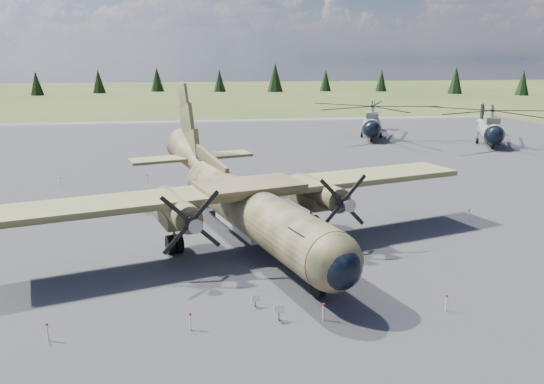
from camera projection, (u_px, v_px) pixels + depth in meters
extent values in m
plane|color=brown|center=(248.00, 231.00, 36.96)|extent=(500.00, 500.00, 0.00)
cube|color=slate|center=(236.00, 196.00, 46.55)|extent=(120.00, 120.00, 0.04)
cylinder|color=#32371D|center=(253.00, 210.00, 33.24)|extent=(8.23, 19.30, 2.99)
sphere|color=#32371D|center=(332.00, 262.00, 24.78)|extent=(3.63, 3.63, 2.93)
sphere|color=black|center=(339.00, 267.00, 24.28)|extent=(2.67, 2.67, 2.15)
cube|color=black|center=(315.00, 235.00, 26.09)|extent=(2.53, 2.24, 0.59)
cone|color=#32371D|center=(194.00, 159.00, 44.06)|extent=(4.86, 7.87, 4.50)
cube|color=gray|center=(246.00, 224.00, 34.48)|extent=(3.73, 6.72, 0.53)
cube|color=#373C1F|center=(249.00, 189.00, 33.41)|extent=(30.77, 12.12, 0.37)
cube|color=#32371D|center=(249.00, 186.00, 33.35)|extent=(7.23, 5.48, 0.37)
cylinder|color=#32371D|center=(176.00, 208.00, 31.31)|extent=(3.09, 5.78, 1.60)
cube|color=#32371D|center=(173.00, 216.00, 32.23)|extent=(2.55, 3.94, 0.85)
cone|color=gray|center=(193.00, 224.00, 28.25)|extent=(1.05, 1.15, 0.81)
cylinder|color=black|center=(174.00, 244.00, 32.67)|extent=(1.23, 1.39, 1.18)
cylinder|color=#32371D|center=(318.00, 192.00, 35.23)|extent=(3.09, 5.78, 1.60)
cube|color=#32371D|center=(311.00, 199.00, 36.16)|extent=(2.55, 3.94, 0.85)
cone|color=gray|center=(346.00, 204.00, 32.18)|extent=(1.05, 1.15, 0.81)
cylinder|color=black|center=(311.00, 224.00, 36.60)|extent=(1.23, 1.39, 1.18)
cube|color=#32371D|center=(209.00, 160.00, 40.33)|extent=(2.53, 7.83, 1.79)
cube|color=#373C1F|center=(192.00, 157.00, 44.51)|extent=(10.51, 5.11, 0.24)
cylinder|color=gray|center=(318.00, 274.00, 26.18)|extent=(0.19, 0.19, 0.96)
cylinder|color=black|center=(318.00, 288.00, 26.37)|extent=(0.64, 1.06, 1.00)
cylinder|color=gray|center=(372.00, 126.00, 79.00)|extent=(4.96, 8.03, 2.63)
sphere|color=black|center=(372.00, 130.00, 75.39)|extent=(3.08, 3.08, 2.42)
sphere|color=gray|center=(372.00, 123.00, 82.62)|extent=(3.08, 3.08, 2.42)
cube|color=gray|center=(372.00, 115.00, 78.19)|extent=(2.79, 3.77, 0.79)
cylinder|color=gray|center=(372.00, 110.00, 77.99)|extent=(0.48, 0.48, 1.05)
cylinder|color=gray|center=(372.00, 118.00, 86.30)|extent=(3.76, 8.79, 1.51)
cube|color=gray|center=(372.00, 108.00, 89.74)|extent=(0.70, 1.47, 2.53)
cylinder|color=black|center=(374.00, 108.00, 89.68)|extent=(0.95, 2.61, 2.74)
cylinder|color=black|center=(371.00, 139.00, 76.36)|extent=(0.51, 0.77, 0.72)
cylinder|color=black|center=(362.00, 135.00, 80.82)|extent=(0.57, 0.90, 0.84)
cylinder|color=gray|center=(362.00, 131.00, 80.69)|extent=(0.19, 0.19, 1.53)
cylinder|color=black|center=(381.00, 135.00, 80.33)|extent=(0.57, 0.90, 0.84)
cylinder|color=gray|center=(381.00, 132.00, 80.20)|extent=(0.19, 0.19, 1.53)
cylinder|color=gray|center=(490.00, 132.00, 72.91)|extent=(5.33, 7.97, 2.62)
sphere|color=black|center=(494.00, 136.00, 69.37)|extent=(3.16, 3.16, 2.41)
sphere|color=gray|center=(486.00, 128.00, 76.46)|extent=(3.16, 3.16, 2.41)
cube|color=gray|center=(492.00, 120.00, 72.10)|extent=(2.94, 3.78, 0.79)
cylinder|color=gray|center=(492.00, 114.00, 71.91)|extent=(0.49, 0.49, 1.05)
cylinder|color=gray|center=(483.00, 123.00, 80.06)|extent=(4.27, 8.59, 1.50)
cube|color=gray|center=(480.00, 111.00, 83.44)|extent=(0.78, 1.44, 2.52)
cylinder|color=black|center=(483.00, 112.00, 83.36)|extent=(1.11, 2.54, 2.73)
cylinder|color=black|center=(492.00, 146.00, 70.32)|extent=(0.55, 0.77, 0.71)
cylinder|color=black|center=(477.00, 141.00, 74.79)|extent=(0.61, 0.89, 0.84)
cylinder|color=gray|center=(477.00, 137.00, 74.66)|extent=(0.19, 0.19, 1.52)
cylinder|color=black|center=(499.00, 142.00, 74.13)|extent=(0.61, 0.89, 0.84)
cylinder|color=gray|center=(499.00, 138.00, 73.99)|extent=(0.19, 0.19, 1.52)
cube|color=gray|center=(255.00, 302.00, 25.59)|extent=(0.08, 0.08, 0.48)
cube|color=white|center=(255.00, 298.00, 25.49)|extent=(0.41, 0.25, 0.27)
cube|color=gray|center=(279.00, 315.00, 24.25)|extent=(0.09, 0.09, 0.60)
cube|color=white|center=(279.00, 309.00, 24.12)|extent=(0.50, 0.24, 0.34)
cylinder|color=white|center=(48.00, 333.00, 22.46)|extent=(0.07, 0.07, 0.80)
cylinder|color=red|center=(47.00, 324.00, 22.36)|extent=(0.12, 0.12, 0.10)
cylinder|color=white|center=(191.00, 322.00, 23.34)|extent=(0.07, 0.07, 0.80)
cylinder|color=red|center=(190.00, 314.00, 23.24)|extent=(0.12, 0.12, 0.10)
cylinder|color=white|center=(323.00, 313.00, 24.22)|extent=(0.07, 0.07, 0.80)
cylinder|color=red|center=(323.00, 305.00, 24.12)|extent=(0.12, 0.12, 0.10)
cylinder|color=white|center=(446.00, 304.00, 25.10)|extent=(0.07, 0.07, 0.80)
cylinder|color=red|center=(447.00, 296.00, 25.01)|extent=(0.12, 0.12, 0.10)
cylinder|color=white|center=(61.00, 182.00, 49.85)|extent=(0.07, 0.07, 0.80)
cylinder|color=red|center=(60.00, 178.00, 49.75)|extent=(0.12, 0.12, 0.10)
cylinder|color=white|center=(147.00, 179.00, 51.03)|extent=(0.07, 0.07, 0.80)
cylinder|color=red|center=(147.00, 175.00, 50.93)|extent=(0.12, 0.12, 0.10)
cylinder|color=white|center=(230.00, 177.00, 52.20)|extent=(0.07, 0.07, 0.80)
cylinder|color=red|center=(230.00, 173.00, 52.11)|extent=(0.12, 0.12, 0.10)
cylinder|color=white|center=(310.00, 174.00, 53.38)|extent=(0.07, 0.07, 0.80)
cylinder|color=red|center=(310.00, 170.00, 53.28)|extent=(0.12, 0.12, 0.10)
cylinder|color=white|center=(385.00, 171.00, 54.56)|extent=(0.07, 0.07, 0.80)
cylinder|color=red|center=(386.00, 168.00, 54.46)|extent=(0.12, 0.12, 0.10)
cylinder|color=white|center=(469.00, 215.00, 39.29)|extent=(0.07, 0.07, 0.80)
cylinder|color=red|center=(469.00, 210.00, 39.20)|extent=(0.12, 0.12, 0.10)
cone|color=black|center=(523.00, 83.00, 174.17)|extent=(4.52, 4.52, 8.07)
cone|color=black|center=(456.00, 80.00, 182.41)|extent=(5.18, 5.18, 9.24)
cone|color=black|center=(381.00, 80.00, 196.17)|extent=(4.42, 4.42, 7.90)
cone|color=black|center=(326.00, 80.00, 197.47)|extent=(4.36, 4.36, 7.78)
cone|color=black|center=(275.00, 77.00, 193.21)|extent=(5.81, 5.81, 10.38)
cone|color=black|center=(219.00, 81.00, 193.66)|extent=(4.45, 4.45, 7.95)
cone|color=black|center=(157.00, 79.00, 194.94)|extent=(4.88, 4.88, 8.72)
cone|color=black|center=(98.00, 81.00, 185.52)|extent=(4.54, 4.54, 8.11)
cone|color=black|center=(36.00, 83.00, 173.77)|extent=(4.40, 4.40, 7.86)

